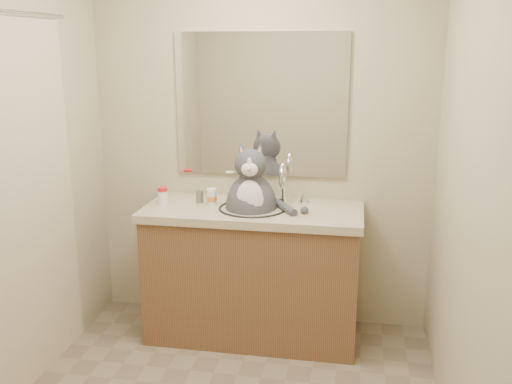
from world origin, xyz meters
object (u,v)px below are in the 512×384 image
cat (251,202)px  pill_bottle_redcap (163,196)px  grey_canister (200,197)px  pill_bottle_orange (212,197)px

cat → pill_bottle_redcap: 0.57m
cat → grey_canister: 0.35m
pill_bottle_orange → grey_canister: (-0.09, 0.05, -0.01)m
grey_canister → pill_bottle_orange: bearing=-27.9°
cat → pill_bottle_orange: (-0.25, 0.02, 0.01)m
pill_bottle_redcap → pill_bottle_orange: size_ratio=1.00×
pill_bottle_redcap → grey_canister: 0.23m
cat → grey_canister: size_ratio=8.20×
cat → pill_bottle_redcap: bearing=173.6°
cat → pill_bottle_orange: cat is taller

